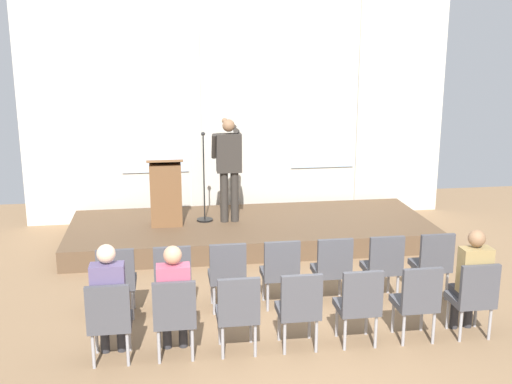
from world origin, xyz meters
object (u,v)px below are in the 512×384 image
object	(u,v)px
speaker	(229,163)
chair_r1_c6	(474,295)
chair_r0_c3	(280,269)
chair_r0_c4	(332,266)
chair_r1_c3	(299,306)
lectern	(166,193)
audience_r1_c0	(109,296)
chair_r0_c0	(117,278)
chair_r0_c1	(173,275)
chair_r1_c0	(109,317)
chair_r0_c2	(227,272)
chair_r1_c2	(238,309)
mic_stand	(204,202)
audience_r1_c6	(472,277)
chair_r1_c4	(359,302)
chair_r0_c5	(383,263)
audience_r1_c1	(174,295)
chair_r0_c6	(433,261)
chair_r1_c5	(417,298)
chair_r1_c1	(175,313)

from	to	relation	value
speaker	chair_r1_c6	distance (m)	4.81
chair_r0_c3	chair_r0_c4	bearing A→B (deg)	0.00
chair_r1_c3	chair_r1_c6	xyz separation A→B (m)	(2.07, 0.00, 0.00)
lectern	audience_r1_c0	distance (m)	4.00
chair_r0_c0	chair_r0_c1	world-z (taller)	same
chair_r0_c4	chair_r1_c0	size ratio (longest dim) A/B	1.00
chair_r0_c2	chair_r1_c0	bearing A→B (deg)	-140.22
audience_r1_c0	chair_r1_c6	xyz separation A→B (m)	(4.14, -0.08, -0.21)
chair_r1_c2	mic_stand	bearing A→B (deg)	91.22
chair_r0_c4	chair_r1_c6	xyz separation A→B (m)	(1.38, -1.15, 0.00)
chair_r1_c3	audience_r1_c6	xyz separation A→B (m)	(2.07, 0.08, 0.19)
chair_r1_c4	chair_r0_c0	bearing A→B (deg)	157.40
chair_r0_c5	chair_r1_c3	bearing A→B (deg)	-140.22
chair_r0_c4	audience_r1_c0	world-z (taller)	audience_r1_c0
chair_r1_c6	chair_r0_c1	bearing A→B (deg)	161.58
chair_r0_c1	audience_r1_c1	size ratio (longest dim) A/B	0.73
chair_r0_c4	chair_r1_c3	distance (m)	1.34
chair_r0_c6	chair_r1_c6	bearing A→B (deg)	-90.00
chair_r0_c6	chair_r1_c0	distance (m)	4.30
mic_stand	chair_r0_c0	distance (m)	3.27
chair_r0_c2	audience_r1_c0	xyz separation A→B (m)	(-1.38, -1.07, 0.21)
mic_stand	chair_r0_c3	world-z (taller)	mic_stand
mic_stand	audience_r1_c6	size ratio (longest dim) A/B	1.19
chair_r0_c6	chair_r0_c0	bearing A→B (deg)	180.00
audience_r1_c1	speaker	bearing A→B (deg)	75.58
audience_r1_c0	audience_r1_c1	size ratio (longest dim) A/B	1.04
chair_r0_c0	chair_r1_c0	size ratio (longest dim) A/B	1.00
chair_r1_c3	chair_r1_c6	bearing A→B (deg)	0.00
mic_stand	chair_r0_c2	world-z (taller)	mic_stand
lectern	chair_r1_c0	size ratio (longest dim) A/B	1.23
lectern	chair_r1_c2	bearing A→B (deg)	-79.56
chair_r1_c4	chair_r1_c5	distance (m)	0.69
chair_r0_c3	chair_r0_c5	bearing A→B (deg)	0.00
chair_r0_c2	chair_r1_c4	size ratio (longest dim) A/B	1.00
chair_r0_c0	chair_r0_c6	xyz separation A→B (m)	(4.14, 0.00, 0.00)
chair_r1_c1	chair_r1_c2	bearing A→B (deg)	0.00
speaker	chair_r1_c3	xyz separation A→B (m)	(0.36, -4.06, -0.83)
chair_r0_c2	chair_r1_c3	bearing A→B (deg)	-59.01
chair_r1_c4	chair_r1_c5	size ratio (longest dim) A/B	1.00
audience_r1_c0	audience_r1_c6	xyz separation A→B (m)	(4.14, 0.00, -0.01)
chair_r0_c2	audience_r1_c1	size ratio (longest dim) A/B	0.73
chair_r0_c6	audience_r1_c0	size ratio (longest dim) A/B	0.70
speaker	chair_r0_c6	xyz separation A→B (m)	(2.43, -2.91, -0.83)
audience_r1_c0	chair_r1_c4	size ratio (longest dim) A/B	1.42
chair_r1_c5	chair_r1_c6	world-z (taller)	same
chair_r0_c0	audience_r1_c0	xyz separation A→B (m)	(0.00, -1.07, 0.21)
audience_r1_c1	chair_r1_c2	world-z (taller)	audience_r1_c1
audience_r1_c0	chair_r1_c5	xyz separation A→B (m)	(3.45, -0.08, -0.21)
chair_r0_c5	chair_r1_c1	distance (m)	2.99
mic_stand	audience_r1_c1	bearing A→B (deg)	-98.42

